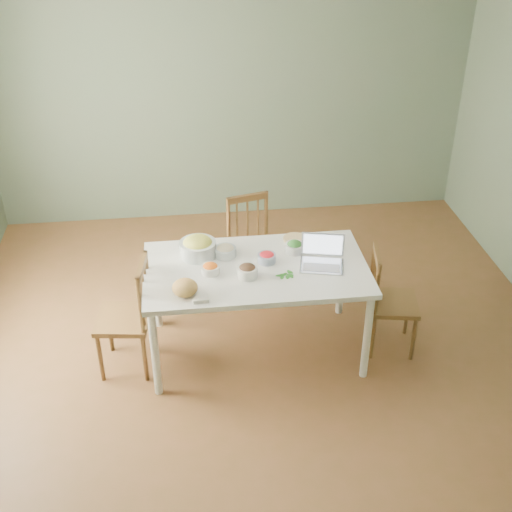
{
  "coord_description": "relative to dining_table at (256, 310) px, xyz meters",
  "views": [
    {
      "loc": [
        -0.56,
        -4.21,
        3.55
      ],
      "look_at": [
        -0.04,
        0.05,
        0.9
      ],
      "focal_mm": 46.68,
      "sensor_mm": 36.0,
      "label": 1
    }
  ],
  "objects": [
    {
      "name": "ceiling",
      "position": [
        0.04,
        -0.05,
        2.3
      ],
      "size": [
        5.0,
        5.0,
        0.0
      ],
      "primitive_type": "cube",
      "color": "white",
      "rests_on": "ground"
    },
    {
      "name": "bread_boule",
      "position": [
        -0.55,
        -0.3,
        0.46
      ],
      "size": [
        0.23,
        0.23,
        0.12
      ],
      "primitive_type": "ellipsoid",
      "rotation": [
        0.0,
        0.0,
        -0.29
      ],
      "color": "tan",
      "rests_on": "dining_table"
    },
    {
      "name": "floor",
      "position": [
        0.04,
        -0.05,
        -0.4
      ],
      "size": [
        5.0,
        5.0,
        0.0
      ],
      "primitive_type": "cube",
      "color": "brown",
      "rests_on": "ground"
    },
    {
      "name": "basil_bunch",
      "position": [
        0.2,
        -0.14,
        0.41
      ],
      "size": [
        0.17,
        0.17,
        0.02
      ],
      "primitive_type": null,
      "color": "#13621A",
      "rests_on": "dining_table"
    },
    {
      "name": "bowl_mushroom",
      "position": [
        -0.08,
        -0.12,
        0.45
      ],
      "size": [
        0.17,
        0.17,
        0.1
      ],
      "primitive_type": null,
      "rotation": [
        0.0,
        0.0,
        0.12
      ],
      "color": "black",
      "rests_on": "dining_table"
    },
    {
      "name": "chair_left",
      "position": [
        -1.04,
        -0.07,
        0.07
      ],
      "size": [
        0.45,
        0.47,
        0.95
      ],
      "primitive_type": null,
      "rotation": [
        0.0,
        0.0,
        -1.7
      ],
      "color": "brown",
      "rests_on": "floor"
    },
    {
      "name": "chair_right",
      "position": [
        1.1,
        -0.08,
        0.05
      ],
      "size": [
        0.44,
        0.46,
        0.9
      ],
      "primitive_type": null,
      "rotation": [
        0.0,
        0.0,
        1.39
      ],
      "color": "brown",
      "rests_on": "floor"
    },
    {
      "name": "bowl_carrot",
      "position": [
        -0.35,
        -0.04,
        0.44
      ],
      "size": [
        0.15,
        0.15,
        0.08
      ],
      "primitive_type": null,
      "rotation": [
        0.0,
        0.0,
        0.06
      ],
      "color": "#D55A00",
      "rests_on": "dining_table"
    },
    {
      "name": "bowl_onion",
      "position": [
        -0.22,
        0.2,
        0.45
      ],
      "size": [
        0.22,
        0.22,
        0.09
      ],
      "primitive_type": null,
      "rotation": [
        0.0,
        0.0,
        -0.38
      ],
      "color": "beige",
      "rests_on": "dining_table"
    },
    {
      "name": "bowl_redpep",
      "position": [
        0.09,
        0.07,
        0.44
      ],
      "size": [
        0.18,
        0.18,
        0.08
      ],
      "primitive_type": null,
      "rotation": [
        0.0,
        0.0,
        0.35
      ],
      "color": "red",
      "rests_on": "dining_table"
    },
    {
      "name": "flatbread",
      "position": [
        0.37,
        0.38,
        0.41
      ],
      "size": [
        0.21,
        0.21,
        0.02
      ],
      "primitive_type": "cylinder",
      "rotation": [
        0.0,
        0.0,
        -0.12
      ],
      "color": "tan",
      "rests_on": "dining_table"
    },
    {
      "name": "wall_back",
      "position": [
        0.04,
        2.45,
        0.95
      ],
      "size": [
        5.0,
        0.0,
        2.7
      ],
      "primitive_type": "cube",
      "color": "#5C6A58",
      "rests_on": "ground"
    },
    {
      "name": "butter_stick",
      "position": [
        -0.44,
        -0.42,
        0.42
      ],
      "size": [
        0.11,
        0.04,
        0.03
      ],
      "primitive_type": "cube",
      "rotation": [
        0.0,
        0.0,
        0.05
      ],
      "color": "silver",
      "rests_on": "dining_table"
    },
    {
      "name": "dining_table",
      "position": [
        0.0,
        0.0,
        0.0
      ],
      "size": [
        1.72,
        0.97,
        0.8
      ],
      "primitive_type": null,
      "color": "white",
      "rests_on": "floor"
    },
    {
      "name": "bowl_broccoli",
      "position": [
        0.33,
        0.19,
        0.45
      ],
      "size": [
        0.19,
        0.19,
        0.1
      ],
      "primitive_type": null,
      "rotation": [
        0.0,
        0.0,
        -0.32
      ],
      "color": "#193C18",
      "rests_on": "dining_table"
    },
    {
      "name": "laptop",
      "position": [
        0.5,
        -0.06,
        0.52
      ],
      "size": [
        0.38,
        0.34,
        0.23
      ],
      "primitive_type": null,
      "rotation": [
        0.0,
        0.0,
        -0.23
      ],
      "color": "silver",
      "rests_on": "dining_table"
    },
    {
      "name": "chair_far",
      "position": [
        0.08,
        0.78,
        0.07
      ],
      "size": [
        0.5,
        0.49,
        0.95
      ],
      "primitive_type": null,
      "rotation": [
        0.0,
        0.0,
        0.25
      ],
      "color": "brown",
      "rests_on": "floor"
    },
    {
      "name": "wall_front",
      "position": [
        0.04,
        -2.55,
        0.95
      ],
      "size": [
        5.0,
        0.0,
        2.7
      ],
      "primitive_type": "cube",
      "color": "#5C6A58",
      "rests_on": "ground"
    },
    {
      "name": "bowl_squash",
      "position": [
        -0.43,
        0.22,
        0.49
      ],
      "size": [
        0.35,
        0.35,
        0.17
      ],
      "primitive_type": null,
      "rotation": [
        0.0,
        0.0,
        -0.25
      ],
      "color": "#DFC05A",
      "rests_on": "dining_table"
    }
  ]
}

